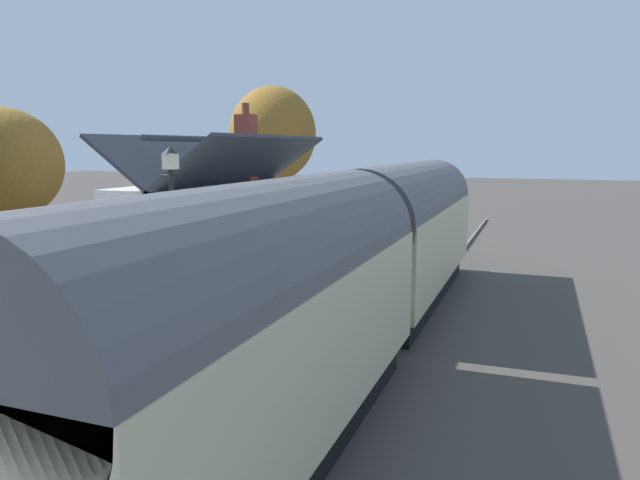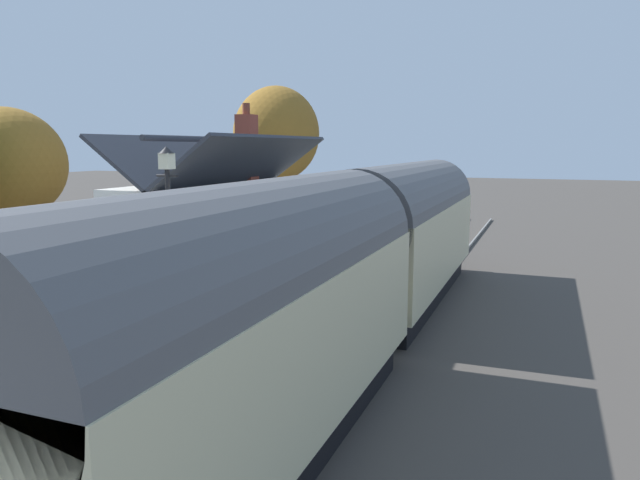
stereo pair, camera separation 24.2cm
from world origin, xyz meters
The scene contains 16 objects.
ground_plane centered at (0.00, 0.00, 0.00)m, with size 160.00×160.00×0.00m, color #423D38.
platform centered at (0.00, 3.60, 0.48)m, with size 32.00×5.20×0.96m, color gray.
platform_edge_coping centered at (0.00, 1.18, 0.97)m, with size 32.00×0.36×0.02m, color beige.
rail_near centered at (0.00, -1.62, 0.07)m, with size 52.00×0.08×0.14m, color gray.
rail_far centered at (0.00, -0.18, 0.07)m, with size 52.00×0.08×0.14m, color gray.
train centered at (-0.87, -0.90, 2.22)m, with size 20.31×2.73×4.32m.
station_building centered at (1.63, 4.20, 2.47)m, with size 7.25×3.87×5.23m.
bench_mid_platform centered at (7.10, 2.55, 1.44)m, with size 1.42×0.49×0.88m.
bench_near_building centered at (10.88, 2.49, 1.44)m, with size 1.40×0.45×0.88m.
planter_bench_left centered at (1.54, 1.57, 1.51)m, with size 0.71×0.71×1.01m.
planter_edge_near centered at (8.36, 3.17, 1.33)m, with size 0.42×0.42×0.79m.
planter_bench_right centered at (-4.58, 4.10, 1.26)m, with size 0.91×0.32×0.63m.
lamp_post_platform centered at (-3.94, 2.12, 3.64)m, with size 0.32×0.50×3.86m.
station_sign_board centered at (-5.70, 1.62, 2.15)m, with size 0.96×0.06×1.57m.
tree_distant centered at (14.16, 8.33, 5.44)m, with size 4.45×4.47×7.90m.
tree_far_left centered at (3.91, 15.60, 4.11)m, with size 4.50×4.91×6.40m.
Camera 1 is at (-13.83, -4.74, 4.82)m, focal length 32.83 mm.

